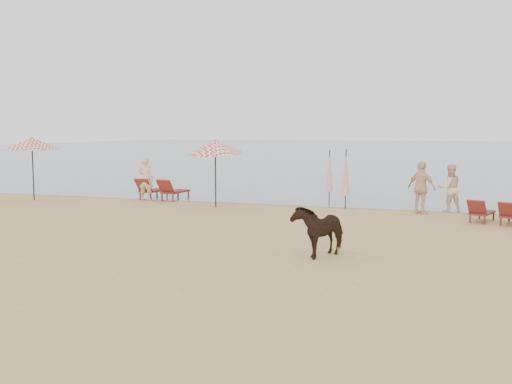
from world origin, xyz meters
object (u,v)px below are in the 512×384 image
lounger_cluster_left (162,190)px  umbrella_open_left_b (215,147)px  beachgoer_left (146,179)px  beachgoer_right_b (422,188)px  umbrella_open_left_a (32,144)px  cow (319,230)px  lounger_cluster_right (511,214)px  umbrella_closed_right (346,172)px  umbrella_closed_left (329,171)px  beachgoer_right_a (450,188)px

lounger_cluster_left → umbrella_open_left_b: bearing=-18.2°
beachgoer_left → beachgoer_right_b: beachgoer_right_b is taller
umbrella_open_left_a → cow: umbrella_open_left_a is taller
lounger_cluster_right → beachgoer_left: (-14.40, 2.14, 0.58)m
beachgoer_left → umbrella_closed_right: bearing=176.9°
umbrella_closed_right → umbrella_open_left_a: bearing=-174.7°
umbrella_open_left_a → beachgoer_left: bearing=22.0°
umbrella_open_left_a → umbrella_closed_right: size_ratio=1.17×
cow → lounger_cluster_left: bearing=158.7°
cow → beachgoer_left: size_ratio=0.80×
umbrella_closed_right → cow: 8.32m
umbrella_open_left_b → beachgoer_right_b: bearing=13.8°
lounger_cluster_left → umbrella_closed_left: size_ratio=0.88×
umbrella_closed_left → beachgoer_left: (-7.85, -1.11, -0.43)m
lounger_cluster_left → beachgoer_left: (-0.51, -0.46, 0.51)m
umbrella_closed_right → lounger_cluster_right: bearing=-19.3°
beachgoer_right_a → umbrella_open_left_a: bearing=-15.3°
lounger_cluster_left → lounger_cluster_right: (13.89, -2.60, -0.07)m
umbrella_open_left_a → umbrella_open_left_b: 8.43m
lounger_cluster_right → umbrella_open_left_a: size_ratio=1.03×
beachgoer_left → cow: bearing=136.1°
umbrella_open_left_b → beachgoer_right_b: 8.02m
lounger_cluster_left → cow: size_ratio=1.31×
umbrella_open_left_a → umbrella_closed_left: (12.60, 2.51, -1.08)m
lounger_cluster_left → umbrella_open_left_b: umbrella_open_left_b is taller
lounger_cluster_right → beachgoer_right_b: (-2.86, 1.70, 0.59)m
umbrella_open_left_a → beachgoer_right_a: umbrella_open_left_a is taller
lounger_cluster_right → umbrella_open_left_b: size_ratio=1.02×
lounger_cluster_right → umbrella_open_left_b: (-10.73, 1.15, 2.01)m
umbrella_closed_left → umbrella_closed_right: 1.53m
umbrella_open_left_a → umbrella_open_left_b: bearing=8.5°
beachgoer_right_a → beachgoer_right_b: size_ratio=0.93×
umbrella_open_left_a → umbrella_closed_right: (13.47, 1.25, -1.03)m
umbrella_open_left_a → umbrella_open_left_b: umbrella_open_left_b is taller
beachgoer_right_b → umbrella_closed_left: bearing=9.5°
lounger_cluster_left → umbrella_closed_left: (7.34, 0.65, 0.94)m
umbrella_open_left_a → cow: (14.17, -7.00, -1.83)m
lounger_cluster_right → umbrella_closed_right: bearing=179.6°
lounger_cluster_right → beachgoer_right_a: 3.21m
umbrella_closed_right → beachgoer_right_b: bearing=-6.0°
lounger_cluster_left → beachgoer_right_a: (12.02, -0.04, 0.45)m
lounger_cluster_left → beachgoer_left: bearing=-131.6°
umbrella_open_left_a → lounger_cluster_right: bearing=3.4°
umbrella_closed_right → beachgoer_right_a: 3.89m
umbrella_open_left_a → beachgoer_left: (4.75, 1.40, -1.51)m
umbrella_closed_right → beachgoer_right_b: (2.82, -0.29, -0.47)m
umbrella_open_left_b → umbrella_closed_left: bearing=36.4°
lounger_cluster_right → umbrella_closed_right: size_ratio=1.20×
umbrella_open_left_b → umbrella_closed_left: umbrella_open_left_b is taller
lounger_cluster_left → umbrella_closed_left: 7.43m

